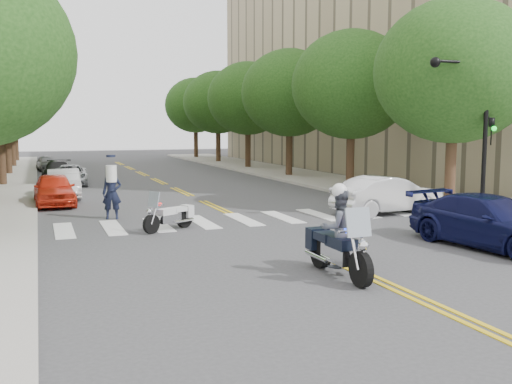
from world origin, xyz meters
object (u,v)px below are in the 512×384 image
motorcycle_parked (172,216)px  sedan_blue (492,222)px  motorcycle_police (337,235)px  officer_standing (112,193)px  convertible (387,195)px

motorcycle_parked → sedan_blue: (7.71, -5.91, 0.26)m
motorcycle_police → officer_standing: 10.68m
sedan_blue → convertible: bearing=73.8°
motorcycle_police → officer_standing: size_ratio=1.37×
officer_standing → convertible: (10.16, -2.49, -0.21)m
sedan_blue → officer_standing: bearing=127.9°
officer_standing → sedan_blue: size_ratio=0.38×
motorcycle_police → motorcycle_parked: (-2.22, 7.02, -0.48)m
officer_standing → convertible: bearing=-2.0°
officer_standing → motorcycle_parked: bearing=-50.2°
officer_standing → sedan_blue: officer_standing is taller
motorcycle_police → sedan_blue: bearing=-168.7°
motorcycle_police → convertible: 9.84m
motorcycle_parked → sedan_blue: 9.72m
motorcycle_parked → officer_standing: size_ratio=0.99×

